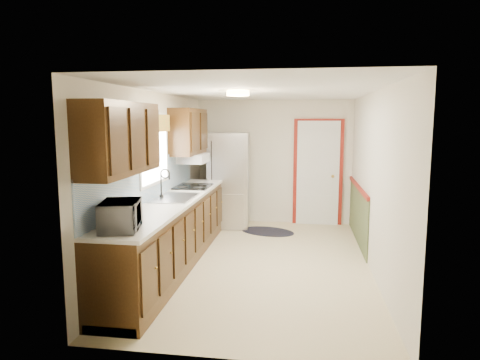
% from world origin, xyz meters
% --- Properties ---
extents(room_shell, '(3.20, 5.20, 2.52)m').
position_xyz_m(room_shell, '(0.00, 0.00, 1.20)').
color(room_shell, beige).
rests_on(room_shell, ground).
extents(kitchen_run, '(0.63, 4.00, 2.20)m').
position_xyz_m(kitchen_run, '(-1.24, -0.29, 0.81)').
color(kitchen_run, '#341E0B').
rests_on(kitchen_run, ground).
extents(back_wall_trim, '(1.12, 2.30, 2.08)m').
position_xyz_m(back_wall_trim, '(0.99, 2.21, 0.89)').
color(back_wall_trim, maroon).
rests_on(back_wall_trim, ground).
extents(ceiling_fixture, '(0.30, 0.30, 0.06)m').
position_xyz_m(ceiling_fixture, '(-0.30, -0.20, 2.36)').
color(ceiling_fixture, '#FFD88C').
rests_on(ceiling_fixture, room_shell).
extents(microwave, '(0.40, 0.57, 0.35)m').
position_xyz_m(microwave, '(-1.20, -1.95, 1.12)').
color(microwave, white).
rests_on(microwave, kitchen_run).
extents(refrigerator, '(0.79, 0.77, 1.78)m').
position_xyz_m(refrigerator, '(-0.82, 2.05, 0.89)').
color(refrigerator, '#B7B7BC').
rests_on(refrigerator, ground).
extents(rug, '(1.14, 0.91, 0.01)m').
position_xyz_m(rug, '(-0.05, 1.72, 0.01)').
color(rug, black).
rests_on(rug, ground).
extents(cooktop, '(0.54, 0.65, 0.02)m').
position_xyz_m(cooktop, '(-1.19, 0.81, 0.95)').
color(cooktop, black).
rests_on(cooktop, kitchen_run).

